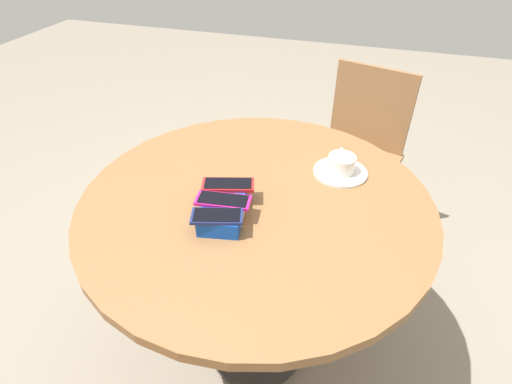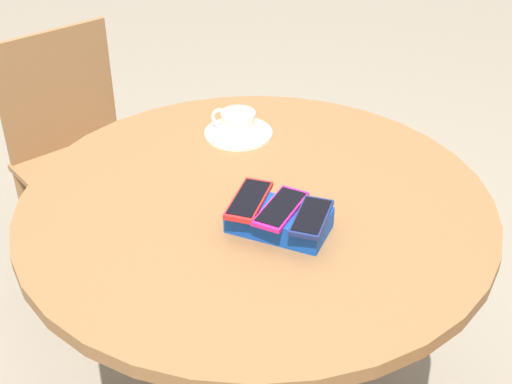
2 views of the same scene
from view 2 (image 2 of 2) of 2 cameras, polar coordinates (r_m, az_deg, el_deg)
The scene contains 8 objects.
round_table at distance 1.56m, azimuth 0.00°, elevation -3.72°, with size 1.01×1.01×0.74m.
phone_box at distance 1.40m, azimuth 1.86°, elevation -2.24°, with size 0.21×0.14×0.05m.
phone_navy at distance 1.37m, azimuth 4.47°, elevation -2.01°, with size 0.09×0.14×0.01m.
phone_magenta at distance 1.39m, azimuth 2.00°, elevation -1.32°, with size 0.08×0.15×0.01m.
phone_red at distance 1.41m, azimuth -0.57°, elevation -0.63°, with size 0.10×0.15×0.01m.
saucer at distance 1.74m, azimuth -1.42°, elevation 4.72°, with size 0.17×0.17×0.01m, color silver.
coffee_cup at distance 1.73m, azimuth -1.52°, elevation 5.65°, with size 0.11×0.08×0.05m.
chair_far_side at distance 2.27m, azimuth -13.50°, elevation 2.23°, with size 0.48×0.48×0.83m.
Camera 2 is at (-0.70, 1.03, 1.58)m, focal length 50.00 mm.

